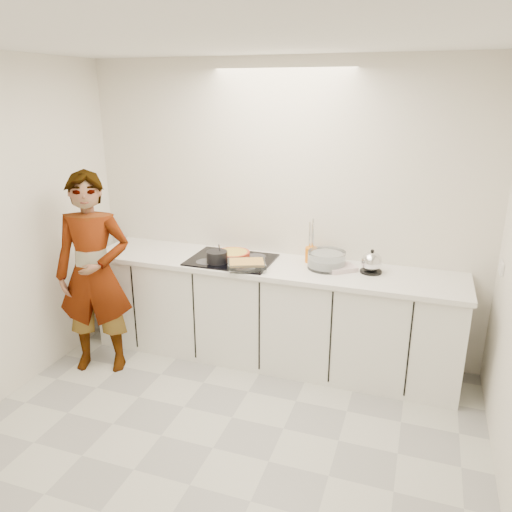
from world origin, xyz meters
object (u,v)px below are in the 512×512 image
(hob, at_px, (231,260))
(cook, at_px, (94,274))
(kettle, at_px, (371,263))
(tart_dish, at_px, (233,254))
(utensil_crock, at_px, (311,255))
(mixing_bowl, at_px, (327,261))
(baking_dish, at_px, (247,264))
(saucepan, at_px, (217,257))

(hob, xyz_separation_m, cook, (-1.01, -0.58, -0.05))
(cook, bearing_deg, kettle, -1.92)
(tart_dish, distance_m, cook, 1.19)
(kettle, bearing_deg, utensil_crock, 169.19)
(mixing_bowl, distance_m, kettle, 0.37)
(baking_dish, xyz_separation_m, utensil_crock, (0.46, 0.37, 0.02))
(cook, bearing_deg, hob, 11.02)
(kettle, height_order, utensil_crock, kettle)
(hob, bearing_deg, saucepan, -122.95)
(utensil_crock, relative_size, cook, 0.08)
(hob, xyz_separation_m, saucepan, (-0.08, -0.13, 0.06))
(kettle, distance_m, utensil_crock, 0.53)
(baking_dish, distance_m, utensil_crock, 0.59)
(saucepan, xyz_separation_m, cook, (-0.93, -0.45, -0.11))
(baking_dish, relative_size, cook, 0.22)
(saucepan, relative_size, mixing_bowl, 0.56)
(saucepan, bearing_deg, hob, 57.05)
(cook, bearing_deg, tart_dish, 13.60)
(utensil_crock, bearing_deg, hob, -164.24)
(hob, height_order, saucepan, saucepan)
(tart_dish, distance_m, mixing_bowl, 0.83)
(mixing_bowl, bearing_deg, saucepan, -167.57)
(tart_dish, relative_size, kettle, 1.82)
(saucepan, relative_size, baking_dish, 0.55)
(mixing_bowl, bearing_deg, kettle, 2.19)
(hob, distance_m, baking_dish, 0.28)
(kettle, xyz_separation_m, utensil_crock, (-0.52, 0.10, -0.02))
(baking_dish, bearing_deg, mixing_bowl, 22.27)
(baking_dish, xyz_separation_m, kettle, (0.98, 0.27, 0.04))
(utensil_crock, bearing_deg, baking_dish, -141.42)
(baking_dish, height_order, cook, cook)
(tart_dish, bearing_deg, kettle, 1.52)
(hob, bearing_deg, tart_dish, 99.02)
(saucepan, relative_size, cook, 0.12)
(tart_dish, bearing_deg, utensil_crock, 11.04)
(hob, relative_size, cook, 0.42)
(tart_dish, distance_m, utensil_crock, 0.69)
(hob, height_order, utensil_crock, utensil_crock)
(saucepan, bearing_deg, mixing_bowl, 12.43)
(hob, distance_m, tart_dish, 0.07)
(tart_dish, bearing_deg, hob, -80.98)
(tart_dish, relative_size, baking_dish, 1.01)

